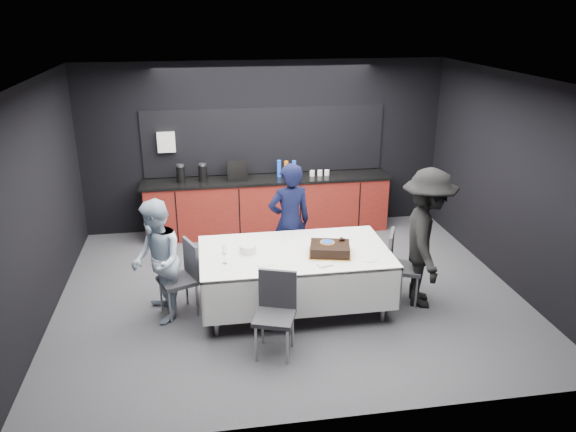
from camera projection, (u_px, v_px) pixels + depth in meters
The scene contains 18 objects.
ground at pixel (289, 292), 7.53m from camera, with size 6.00×6.00×0.00m, color #434348.
room_shell at pixel (289, 157), 6.88m from camera, with size 6.04×5.04×2.82m.
kitchenette at pixel (267, 201), 9.38m from camera, with size 4.10×0.64×2.05m.
party_table at pixel (294, 261), 6.93m from camera, with size 2.32×1.32×0.78m.
cake_assembly at pixel (330, 249), 6.78m from camera, with size 0.59×0.52×0.16m.
plate_stack at pixel (248, 249), 6.81m from camera, with size 0.21×0.21×0.10m, color white.
loose_plate_near at pixel (265, 263), 6.54m from camera, with size 0.22×0.22×0.01m, color white.
loose_plate_right_a at pixel (343, 239), 7.23m from camera, with size 0.22×0.22×0.01m, color white.
loose_plate_right_b at pixel (368, 259), 6.66m from camera, with size 0.21×0.21×0.01m, color white.
loose_plate_far at pixel (289, 236), 7.32m from camera, with size 0.21×0.21×0.01m, color white.
fork_pile at pixel (325, 265), 6.49m from camera, with size 0.16×0.10×0.03m, color white.
champagne_flute at pixel (224, 251), 6.49m from camera, with size 0.06×0.06×0.22m.
chair_left at pixel (183, 273), 6.86m from camera, with size 0.55×0.55×0.92m.
chair_right at pixel (399, 261), 7.17m from camera, with size 0.55×0.55×0.92m.
chair_near at pixel (276, 307), 6.09m from camera, with size 0.53×0.53×0.92m.
person_center at pixel (290, 222), 7.64m from camera, with size 0.61×0.40×1.67m, color black.
person_left at pixel (157, 262), 6.65m from camera, with size 0.73×0.57×1.51m, color #9DB1C5.
person_right at pixel (426, 239), 6.96m from camera, with size 1.15×0.66×1.78m, color black.
Camera 1 is at (-1.09, -6.60, 3.60)m, focal length 35.00 mm.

